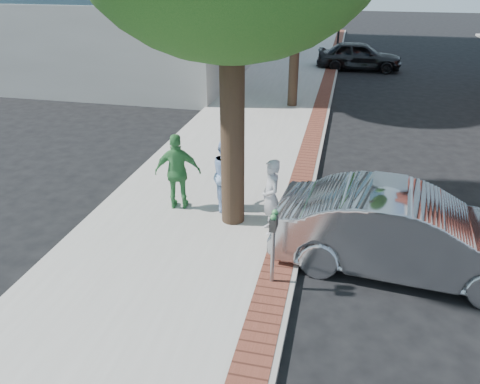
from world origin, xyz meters
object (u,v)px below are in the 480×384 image
(parking_meter, at_px, (273,233))
(person_officer, at_px, (227,174))
(person_green, at_px, (178,172))
(sedan_silver, at_px, (407,233))
(person_gray, at_px, (271,197))
(bg_car, at_px, (359,56))

(parking_meter, bearing_deg, person_officer, 119.68)
(parking_meter, height_order, person_officer, person_officer)
(person_green, relative_size, sedan_silver, 0.37)
(parking_meter, bearing_deg, person_green, 137.54)
(parking_meter, relative_size, person_gray, 0.87)
(person_officer, bearing_deg, person_gray, -144.63)
(person_gray, distance_m, person_officer, 1.51)
(person_green, bearing_deg, parking_meter, 124.89)
(sedan_silver, distance_m, bg_car, 19.90)
(parking_meter, relative_size, bg_car, 0.31)
(person_gray, xyz_separation_m, bg_car, (1.88, 19.24, -0.19))
(person_officer, relative_size, sedan_silver, 0.34)
(person_gray, xyz_separation_m, sedan_silver, (2.77, -0.64, -0.16))
(bg_car, bearing_deg, sedan_silver, -177.84)
(bg_car, bearing_deg, person_green, 166.84)
(parking_meter, distance_m, bg_car, 21.12)
(person_green, distance_m, sedan_silver, 5.27)
(person_gray, bearing_deg, sedan_silver, 51.11)
(person_green, xyz_separation_m, bg_car, (4.22, 18.60, -0.28))
(parking_meter, distance_m, person_officer, 3.15)
(parking_meter, relative_size, person_green, 0.79)
(person_gray, height_order, bg_car, person_gray)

